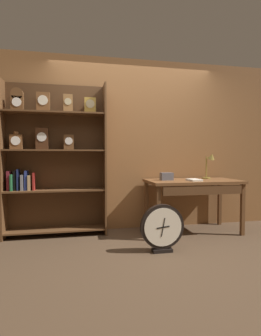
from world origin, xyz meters
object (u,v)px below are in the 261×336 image
(desk_lamp, at_px, (210,163))
(toolbox_small, at_px, (167,176))
(bookshelf, at_px, (52,156))
(round_clock_large, at_px, (162,228))
(open_repair_manual, at_px, (194,180))
(workbench, at_px, (193,186))

(desk_lamp, distance_m, toolbox_small, 0.76)
(bookshelf, xyz_separation_m, toolbox_small, (1.62, -0.19, -0.30))
(desk_lamp, relative_size, round_clock_large, 0.72)
(toolbox_small, height_order, open_repair_manual, toolbox_small)
(bookshelf, relative_size, workbench, 1.60)
(bookshelf, xyz_separation_m, workbench, (2.00, -0.26, -0.43))
(toolbox_small, relative_size, open_repair_manual, 0.81)
(workbench, height_order, desk_lamp, desk_lamp)
(desk_lamp, bearing_deg, workbench, -154.08)
(workbench, distance_m, open_repair_manual, 0.14)
(bookshelf, distance_m, desk_lamp, 2.35)
(toolbox_small, xyz_separation_m, round_clock_large, (-0.31, -0.76, -0.54))
(workbench, bearing_deg, toolbox_small, 169.23)
(desk_lamp, bearing_deg, round_clock_large, -140.81)
(bookshelf, bearing_deg, workbench, -7.49)
(bookshelf, height_order, desk_lamp, bookshelf)
(toolbox_small, bearing_deg, desk_lamp, 7.42)
(round_clock_large, bearing_deg, open_repair_manual, 41.37)
(workbench, relative_size, round_clock_large, 2.39)
(bookshelf, bearing_deg, open_repair_manual, -10.48)
(workbench, distance_m, desk_lamp, 0.51)
(workbench, bearing_deg, round_clock_large, -135.62)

